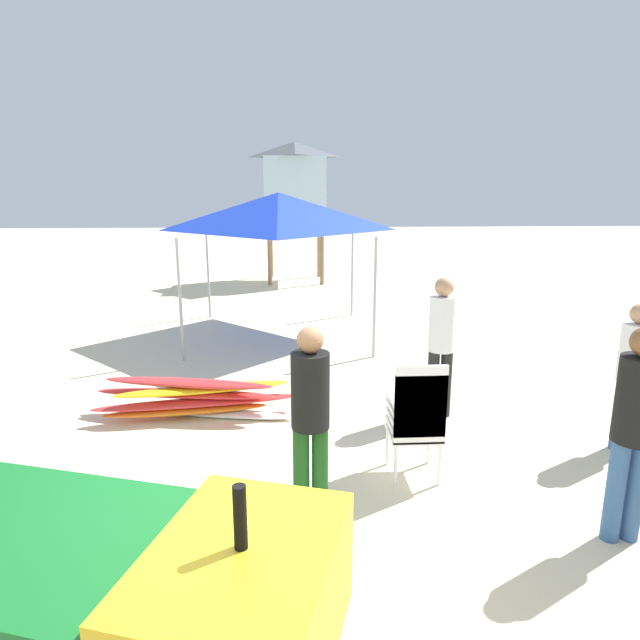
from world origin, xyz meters
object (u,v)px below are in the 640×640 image
object	(u,v)px
surfboard_pile	(195,398)
lifeguard_near_right	(310,410)
utility_cart	(90,597)
lifeguard_tower	(295,180)
lifeguard_far_right	(442,338)
popup_canopy	(279,212)
lifeguard_near_center	(633,368)
stacked_plastic_chairs	(417,412)
lifeguard_near_left	(635,421)

from	to	relation	value
surfboard_pile	lifeguard_near_right	bearing A→B (deg)	-58.22
utility_cart	lifeguard_tower	world-z (taller)	lifeguard_tower
surfboard_pile	utility_cart	bearing A→B (deg)	-87.49
surfboard_pile	lifeguard_far_right	world-z (taller)	lifeguard_far_right
popup_canopy	lifeguard_tower	size ratio (longest dim) A/B	0.77
lifeguard_tower	utility_cart	bearing A→B (deg)	-94.85
lifeguard_far_right	popup_canopy	world-z (taller)	popup_canopy
surfboard_pile	lifeguard_near_center	xyz separation A→B (m)	(4.77, -1.14, 0.67)
lifeguard_near_right	lifeguard_tower	bearing A→B (deg)	89.69
surfboard_pile	lifeguard_far_right	size ratio (longest dim) A/B	1.47
lifeguard_far_right	lifeguard_tower	xyz separation A→B (m)	(-1.60, 10.64, 2.06)
stacked_plastic_chairs	lifeguard_tower	distance (m)	12.41
lifeguard_near_left	lifeguard_tower	world-z (taller)	lifeguard_tower
utility_cart	lifeguard_near_left	size ratio (longest dim) A/B	1.59
surfboard_pile	popup_canopy	world-z (taller)	popup_canopy
lifeguard_near_center	lifeguard_near_right	bearing A→B (deg)	-163.53
utility_cart	lifeguard_near_center	world-z (taller)	lifeguard_near_center
utility_cart	lifeguard_near_center	size ratio (longest dim) A/B	1.73
stacked_plastic_chairs	lifeguard_near_right	xyz separation A→B (m)	(-1.02, -0.51, 0.26)
lifeguard_near_right	popup_canopy	distance (m)	6.25
stacked_plastic_chairs	lifeguard_tower	world-z (taller)	lifeguard_tower
utility_cart	lifeguard_near_right	xyz separation A→B (m)	(1.16, 1.84, 0.17)
lifeguard_near_left	lifeguard_near_center	distance (m)	1.80
stacked_plastic_chairs	lifeguard_near_right	bearing A→B (deg)	-153.68
utility_cart	lifeguard_tower	bearing A→B (deg)	85.15
stacked_plastic_chairs	lifeguard_near_left	bearing A→B (deg)	-34.88
lifeguard_near_center	lifeguard_far_right	distance (m)	2.03
stacked_plastic_chairs	lifeguard_near_center	bearing A→B (deg)	11.92
stacked_plastic_chairs	popup_canopy	size ratio (longest dim) A/B	0.37
lifeguard_near_left	lifeguard_tower	size ratio (longest dim) A/B	0.42
lifeguard_near_left	lifeguard_near_right	bearing A→B (deg)	168.65
lifeguard_near_left	lifeguard_near_right	distance (m)	2.51
stacked_plastic_chairs	surfboard_pile	xyz separation A→B (m)	(-2.36, 1.65, -0.45)
utility_cart	lifeguard_far_right	size ratio (longest dim) A/B	1.60
lifeguard_near_left	popup_canopy	world-z (taller)	popup_canopy
stacked_plastic_chairs	lifeguard_tower	bearing A→B (deg)	94.49
utility_cart	popup_canopy	bearing A→B (deg)	84.03
lifeguard_near_center	lifeguard_near_right	size ratio (longest dim) A/B	0.96
lifeguard_near_center	utility_cart	bearing A→B (deg)	-148.14
utility_cart	stacked_plastic_chairs	bearing A→B (deg)	47.06
utility_cart	lifeguard_near_right	world-z (taller)	lifeguard_near_right
lifeguard_near_right	popup_canopy	bearing A→B (deg)	93.12
lifeguard_tower	lifeguard_near_center	bearing A→B (deg)	-73.88
lifeguard_far_right	stacked_plastic_chairs	bearing A→B (deg)	-113.26
utility_cart	surfboard_pile	bearing A→B (deg)	92.51
lifeguard_near_left	lifeguard_far_right	xyz separation A→B (m)	(-0.79, 2.50, -0.01)
lifeguard_far_right	popup_canopy	distance (m)	4.74
lifeguard_near_right	lifeguard_far_right	xyz separation A→B (m)	(1.67, 2.01, 0.05)
lifeguard_near_center	lifeguard_far_right	xyz separation A→B (m)	(-1.76, 0.99, 0.09)
utility_cart	lifeguard_near_right	bearing A→B (deg)	57.76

